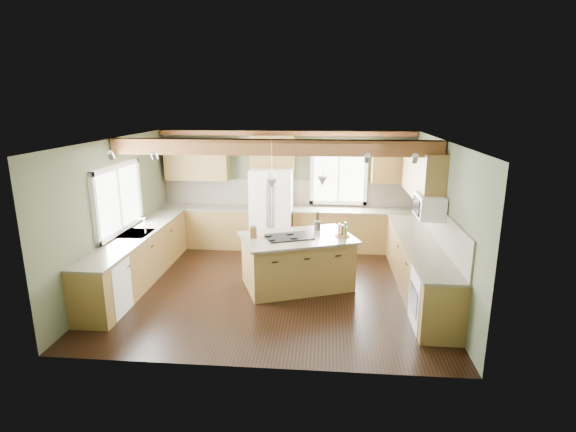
{
  "coord_description": "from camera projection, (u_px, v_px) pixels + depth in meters",
  "views": [
    {
      "loc": [
        0.9,
        -7.39,
        3.25
      ],
      "look_at": [
        0.22,
        0.3,
        1.24
      ],
      "focal_mm": 28.0,
      "sensor_mm": 36.0,
      "label": 1
    }
  ],
  "objects": [
    {
      "name": "sink",
      "position": [
        136.0,
        234.0,
        8.05
      ],
      "size": [
        0.5,
        0.65,
        0.03
      ],
      "primitive_type": "cube",
      "color": "#262628",
      "rests_on": "counter_left"
    },
    {
      "name": "microwave",
      "position": [
        429.0,
        206.0,
        7.36
      ],
      "size": [
        0.4,
        0.7,
        0.38
      ],
      "primitive_type": "cube",
      "color": "white",
      "rests_on": "wall_right"
    },
    {
      "name": "counter_right",
      "position": [
        420.0,
        242.0,
        7.63
      ],
      "size": [
        0.64,
        3.74,
        0.04
      ],
      "primitive_type": "cube",
      "color": "#463F34",
      "rests_on": "base_cab_right"
    },
    {
      "name": "pendant_right",
      "position": [
        322.0,
        181.0,
        7.73
      ],
      "size": [
        0.18,
        0.18,
        0.16
      ],
      "primitive_type": "cone",
      "rotation": [
        3.14,
        0.0,
        0.0
      ],
      "color": "#B2B2B7",
      "rests_on": "ceiling"
    },
    {
      "name": "ceiling",
      "position": [
        273.0,
        140.0,
        7.36
      ],
      "size": [
        5.6,
        5.6,
        0.0
      ],
      "primitive_type": "plane",
      "rotation": [
        3.14,
        0.0,
        0.0
      ],
      "color": "silver",
      "rests_on": "wall_back"
    },
    {
      "name": "cooktop",
      "position": [
        289.0,
        237.0,
        7.81
      ],
      "size": [
        0.91,
        0.76,
        0.02
      ],
      "primitive_type": "cube",
      "rotation": [
        0.0,
        0.0,
        0.37
      ],
      "color": "black",
      "rests_on": "island_top"
    },
    {
      "name": "backsplash_right",
      "position": [
        439.0,
        225.0,
        7.53
      ],
      "size": [
        0.03,
        3.7,
        0.58
      ],
      "primitive_type": "cube",
      "color": "brown",
      "rests_on": "wall_right"
    },
    {
      "name": "utensil_crock",
      "position": [
        317.0,
        226.0,
        8.23
      ],
      "size": [
        0.17,
        0.17,
        0.17
      ],
      "primitive_type": "cylinder",
      "rotation": [
        0.0,
        0.0,
        0.46
      ],
      "color": "#3B352F",
      "rests_on": "island_top"
    },
    {
      "name": "pendant_left",
      "position": [
        272.0,
        184.0,
        7.49
      ],
      "size": [
        0.18,
        0.18,
        0.16
      ],
      "primitive_type": "cone",
      "rotation": [
        3.14,
        0.0,
        0.0
      ],
      "color": "#B2B2B7",
      "rests_on": "ceiling"
    },
    {
      "name": "ceiling_beam",
      "position": [
        274.0,
        147.0,
        7.49
      ],
      "size": [
        5.55,
        0.26,
        0.26
      ],
      "primitive_type": "cube",
      "color": "brown",
      "rests_on": "ceiling"
    },
    {
      "name": "bottle_tray",
      "position": [
        343.0,
        229.0,
        7.84
      ],
      "size": [
        0.3,
        0.3,
        0.24
      ],
      "primitive_type": null,
      "rotation": [
        0.0,
        0.0,
        0.12
      ],
      "color": "#5A341B",
      "rests_on": "island_top"
    },
    {
      "name": "base_cab_right",
      "position": [
        418.0,
        267.0,
        7.74
      ],
      "size": [
        0.6,
        3.7,
        0.88
      ],
      "primitive_type": "cube",
      "color": "brown",
      "rests_on": "floor"
    },
    {
      "name": "island_top",
      "position": [
        297.0,
        238.0,
        7.85
      ],
      "size": [
        2.22,
        1.82,
        0.04
      ],
      "primitive_type": "cube",
      "rotation": [
        0.0,
        0.0,
        0.37
      ],
      "color": "#463F34",
      "rests_on": "island"
    },
    {
      "name": "base_cab_back_left",
      "position": [
        207.0,
        227.0,
        10.18
      ],
      "size": [
        2.02,
        0.6,
        0.88
      ],
      "primitive_type": "cube",
      "color": "brown",
      "rests_on": "floor"
    },
    {
      "name": "upper_cab_back_corner",
      "position": [
        393.0,
        162.0,
        9.57
      ],
      "size": [
        0.9,
        0.35,
        0.9
      ],
      "primitive_type": "cube",
      "color": "brown",
      "rests_on": "wall_back"
    },
    {
      "name": "refrigerator",
      "position": [
        272.0,
        210.0,
        9.86
      ],
      "size": [
        0.9,
        0.74,
        1.8
      ],
      "primitive_type": "cube",
      "color": "white",
      "rests_on": "floor"
    },
    {
      "name": "window_back",
      "position": [
        339.0,
        179.0,
        9.92
      ],
      "size": [
        1.1,
        0.04,
        1.0
      ],
      "primitive_type": "cube",
      "color": "white",
      "rests_on": "wall_back"
    },
    {
      "name": "counter_back_left",
      "position": [
        206.0,
        207.0,
        10.06
      ],
      "size": [
        2.06,
        0.64,
        0.04
      ],
      "primitive_type": "cube",
      "color": "#463F34",
      "rests_on": "base_cab_back_left"
    },
    {
      "name": "dishwasher",
      "position": [
        104.0,
        288.0,
        6.92
      ],
      "size": [
        0.6,
        0.6,
        0.84
      ],
      "primitive_type": "cube",
      "color": "white",
      "rests_on": "floor"
    },
    {
      "name": "window_left",
      "position": [
        118.0,
        199.0,
        7.91
      ],
      "size": [
        0.04,
        1.6,
        1.05
      ],
      "primitive_type": "cube",
      "color": "white",
      "rests_on": "wall_left"
    },
    {
      "name": "wall_right",
      "position": [
        441.0,
        220.0,
        7.45
      ],
      "size": [
        0.0,
        5.0,
        5.0
      ],
      "primitive_type": "plane",
      "rotation": [
        1.57,
        0.0,
        -1.57
      ],
      "color": "#49523A",
      "rests_on": "ground"
    },
    {
      "name": "counter_back_right",
      "position": [
        354.0,
        210.0,
        9.79
      ],
      "size": [
        2.66,
        0.64,
        0.04
      ],
      "primitive_type": "cube",
      "color": "#463F34",
      "rests_on": "base_cab_back_right"
    },
    {
      "name": "wall_back",
      "position": [
        287.0,
        189.0,
        10.1
      ],
      "size": [
        5.6,
        0.0,
        5.6
      ],
      "primitive_type": "plane",
      "rotation": [
        1.57,
        0.0,
        0.0
      ],
      "color": "#49523A",
      "rests_on": "ground"
    },
    {
      "name": "floor",
      "position": [
        274.0,
        287.0,
        8.02
      ],
      "size": [
        5.6,
        5.6,
        0.0
      ],
      "primitive_type": "plane",
      "color": "black",
      "rests_on": "ground"
    },
    {
      "name": "knife_block",
      "position": [
        254.0,
        233.0,
        7.75
      ],
      "size": [
        0.12,
        0.09,
        0.19
      ],
      "primitive_type": "cube",
      "rotation": [
        0.0,
        0.0,
        0.07
      ],
      "color": "brown",
      "rests_on": "island_top"
    },
    {
      "name": "island",
      "position": [
        297.0,
        262.0,
        7.97
      ],
      "size": [
        2.06,
        1.67,
        0.88
      ],
      "primitive_type": "cube",
      "rotation": [
        0.0,
        0.0,
        0.37
      ],
      "color": "brown",
      "rests_on": "floor"
    },
    {
      "name": "backsplash_back",
      "position": [
        287.0,
        193.0,
        10.11
      ],
      "size": [
        5.58,
        0.03,
        0.58
      ],
      "primitive_type": "cube",
      "color": "brown",
      "rests_on": "wall_back"
    },
    {
      "name": "wall_left",
      "position": [
        117.0,
        213.0,
        7.93
      ],
      "size": [
        0.0,
        5.0,
        5.0
      ],
      "primitive_type": "plane",
      "rotation": [
        1.57,
        0.0,
        1.57
      ],
      "color": "#49523A",
      "rests_on": "ground"
    },
    {
      "name": "upper_cab_right",
      "position": [
        422.0,
        173.0,
        8.17
      ],
      "size": [
        0.35,
        2.2,
        0.9
      ],
      "primitive_type": "cube",
      "color": "brown",
      "rests_on": "wall_right"
    },
    {
      "name": "counter_left",
      "position": [
        136.0,
        234.0,
        8.05
      ],
      "size": [
        0.64,
        3.74,
        0.04
      ],
      "primitive_type": "cube",
      "color": "#463F34",
      "rests_on": "base_cab_left"
    },
    {
      "name": "soffit_trim",
      "position": [
        286.0,
        133.0,
        9.69
      ],
      "size": [
        5.55,
        0.2,
        0.1
      ],
      "primitive_type": "cube",
      "color": "brown",
      "rests_on": "ceiling"
    },
    {
      "name": "faucet",
      "position": [
        145.0,
        226.0,
        8.0
      ],
      "size": [
        0.02,
        0.02,
        0.28
      ],
      "primitive_type": "cylinder",
      "color": "#B2B2B7",
      "rests_on": "sink"
    },
    {
      "name": "base_cab_left",
      "position": [
        138.0,
        258.0,
        8.17
      ],
      "size": [
        0.6,
        3.7,
        0.88
      ],
      "primitive_type": "cube",
      "color": "brown",
      "rests_on": "floor"
    },
    {
      "name": "upper_cab_over_fridge",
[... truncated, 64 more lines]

